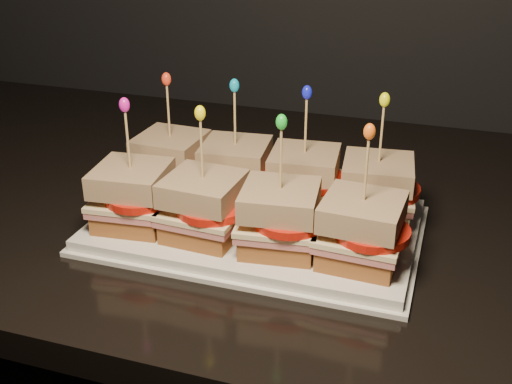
% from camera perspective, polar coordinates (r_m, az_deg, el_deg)
% --- Properties ---
extents(granite_slab, '(2.43, 0.72, 0.04)m').
position_cam_1_polar(granite_slab, '(0.89, -0.57, -0.99)').
color(granite_slab, black).
rests_on(granite_slab, cabinet).
extents(platter, '(0.38, 0.23, 0.02)m').
position_cam_1_polar(platter, '(0.78, 0.00, -3.04)').
color(platter, white).
rests_on(platter, granite_slab).
extents(platter_rim, '(0.39, 0.25, 0.01)m').
position_cam_1_polar(platter_rim, '(0.78, 0.00, -3.43)').
color(platter_rim, white).
rests_on(platter_rim, granite_slab).
extents(sandwich_0_bread_bot, '(0.08, 0.08, 0.02)m').
position_cam_1_polar(sandwich_0_bread_bot, '(0.86, -7.42, 1.14)').
color(sandwich_0_bread_bot, brown).
rests_on(sandwich_0_bread_bot, platter).
extents(sandwich_0_ham, '(0.09, 0.09, 0.01)m').
position_cam_1_polar(sandwich_0_ham, '(0.85, -7.48, 2.05)').
color(sandwich_0_ham, '#BE6566').
rests_on(sandwich_0_ham, sandwich_0_bread_bot).
extents(sandwich_0_cheese, '(0.09, 0.09, 0.01)m').
position_cam_1_polar(sandwich_0_cheese, '(0.85, -7.51, 2.48)').
color(sandwich_0_cheese, beige).
rests_on(sandwich_0_cheese, sandwich_0_ham).
extents(sandwich_0_tomato, '(0.08, 0.08, 0.01)m').
position_cam_1_polar(sandwich_0_tomato, '(0.84, -6.97, 2.70)').
color(sandwich_0_tomato, red).
rests_on(sandwich_0_tomato, sandwich_0_cheese).
extents(sandwich_0_bread_top, '(0.08, 0.08, 0.03)m').
position_cam_1_polar(sandwich_0_bread_top, '(0.84, -7.61, 4.10)').
color(sandwich_0_bread_top, '#532D10').
rests_on(sandwich_0_bread_top, sandwich_0_tomato).
extents(sandwich_0_pick, '(0.00, 0.00, 0.09)m').
position_cam_1_polar(sandwich_0_pick, '(0.83, -7.78, 6.92)').
color(sandwich_0_pick, tan).
rests_on(sandwich_0_pick, sandwich_0_bread_top).
extents(sandwich_0_frill, '(0.01, 0.01, 0.02)m').
position_cam_1_polar(sandwich_0_frill, '(0.81, -7.97, 9.92)').
color(sandwich_0_frill, red).
rests_on(sandwich_0_frill, sandwich_0_pick).
extents(sandwich_1_bread_bot, '(0.09, 0.09, 0.02)m').
position_cam_1_polar(sandwich_1_bread_bot, '(0.83, -1.80, 0.34)').
color(sandwich_1_bread_bot, brown).
rests_on(sandwich_1_bread_bot, platter).
extents(sandwich_1_ham, '(0.10, 0.09, 0.01)m').
position_cam_1_polar(sandwich_1_ham, '(0.82, -1.81, 1.29)').
color(sandwich_1_ham, '#BE6566').
rests_on(sandwich_1_ham, sandwich_1_bread_bot).
extents(sandwich_1_cheese, '(0.10, 0.09, 0.01)m').
position_cam_1_polar(sandwich_1_cheese, '(0.82, -1.82, 1.73)').
color(sandwich_1_cheese, beige).
rests_on(sandwich_1_cheese, sandwich_1_ham).
extents(sandwich_1_tomato, '(0.08, 0.08, 0.01)m').
position_cam_1_polar(sandwich_1_tomato, '(0.81, -1.17, 1.95)').
color(sandwich_1_tomato, red).
rests_on(sandwich_1_tomato, sandwich_1_cheese).
extents(sandwich_1_bread_top, '(0.09, 0.09, 0.03)m').
position_cam_1_polar(sandwich_1_bread_top, '(0.81, -1.84, 3.40)').
color(sandwich_1_bread_top, '#532D10').
rests_on(sandwich_1_bread_top, sandwich_1_tomato).
extents(sandwich_1_pick, '(0.00, 0.00, 0.09)m').
position_cam_1_polar(sandwich_1_pick, '(0.79, -1.89, 6.33)').
color(sandwich_1_pick, tan).
rests_on(sandwich_1_pick, sandwich_1_bread_top).
extents(sandwich_1_frill, '(0.01, 0.01, 0.02)m').
position_cam_1_polar(sandwich_1_frill, '(0.78, -1.94, 9.45)').
color(sandwich_1_frill, '#0E90B5').
rests_on(sandwich_1_frill, sandwich_1_pick).
extents(sandwich_2_bread_bot, '(0.09, 0.09, 0.02)m').
position_cam_1_polar(sandwich_2_bread_bot, '(0.81, 4.22, -0.51)').
color(sandwich_2_bread_bot, brown).
rests_on(sandwich_2_bread_bot, platter).
extents(sandwich_2_ham, '(0.10, 0.09, 0.01)m').
position_cam_1_polar(sandwich_2_ham, '(0.80, 4.25, 0.46)').
color(sandwich_2_ham, '#BE6566').
rests_on(sandwich_2_ham, sandwich_2_bread_bot).
extents(sandwich_2_cheese, '(0.10, 0.09, 0.01)m').
position_cam_1_polar(sandwich_2_cheese, '(0.80, 4.27, 0.91)').
color(sandwich_2_cheese, beige).
rests_on(sandwich_2_cheese, sandwich_2_ham).
extents(sandwich_2_tomato, '(0.08, 0.08, 0.01)m').
position_cam_1_polar(sandwich_2_tomato, '(0.78, 5.03, 1.12)').
color(sandwich_2_tomato, red).
rests_on(sandwich_2_tomato, sandwich_2_cheese).
extents(sandwich_2_bread_top, '(0.09, 0.09, 0.03)m').
position_cam_1_polar(sandwich_2_bread_top, '(0.79, 4.33, 2.62)').
color(sandwich_2_bread_top, '#532D10').
rests_on(sandwich_2_bread_top, sandwich_2_tomato).
extents(sandwich_2_pick, '(0.00, 0.00, 0.09)m').
position_cam_1_polar(sandwich_2_pick, '(0.77, 4.44, 5.62)').
color(sandwich_2_pick, tan).
rests_on(sandwich_2_pick, sandwich_2_bread_top).
extents(sandwich_2_frill, '(0.01, 0.01, 0.02)m').
position_cam_1_polar(sandwich_2_frill, '(0.75, 4.55, 8.83)').
color(sandwich_2_frill, '#1319CE').
rests_on(sandwich_2_frill, sandwich_2_pick).
extents(sandwich_3_bread_bot, '(0.09, 0.09, 0.02)m').
position_cam_1_polar(sandwich_3_bread_bot, '(0.79, 10.51, -1.40)').
color(sandwich_3_bread_bot, brown).
rests_on(sandwich_3_bread_bot, platter).
extents(sandwich_3_ham, '(0.10, 0.09, 0.01)m').
position_cam_1_polar(sandwich_3_ham, '(0.78, 10.60, -0.42)').
color(sandwich_3_ham, '#BE6566').
rests_on(sandwich_3_ham, sandwich_3_bread_bot).
extents(sandwich_3_cheese, '(0.10, 0.10, 0.01)m').
position_cam_1_polar(sandwich_3_cheese, '(0.78, 10.64, 0.04)').
color(sandwich_3_cheese, beige).
rests_on(sandwich_3_cheese, sandwich_3_ham).
extents(sandwich_3_tomato, '(0.08, 0.08, 0.01)m').
position_cam_1_polar(sandwich_3_tomato, '(0.77, 11.50, 0.23)').
color(sandwich_3_tomato, red).
rests_on(sandwich_3_tomato, sandwich_3_cheese).
extents(sandwich_3_bread_top, '(0.09, 0.09, 0.03)m').
position_cam_1_polar(sandwich_3_bread_top, '(0.77, 10.80, 1.76)').
color(sandwich_3_bread_top, '#532D10').
rests_on(sandwich_3_bread_top, sandwich_3_tomato).
extents(sandwich_3_pick, '(0.00, 0.00, 0.09)m').
position_cam_1_polar(sandwich_3_pick, '(0.75, 11.07, 4.80)').
color(sandwich_3_pick, tan).
rests_on(sandwich_3_pick, sandwich_3_bread_top).
extents(sandwich_3_frill, '(0.01, 0.01, 0.02)m').
position_cam_1_polar(sandwich_3_frill, '(0.74, 11.36, 8.05)').
color(sandwich_3_frill, '#E4EC0E').
rests_on(sandwich_3_frill, sandwich_3_pick).
extents(sandwich_4_bread_bot, '(0.09, 0.09, 0.02)m').
position_cam_1_polar(sandwich_4_bread_bot, '(0.78, -10.74, -2.02)').
color(sandwich_4_bread_bot, brown).
rests_on(sandwich_4_bread_bot, platter).
extents(sandwich_4_ham, '(0.10, 0.09, 0.01)m').
position_cam_1_polar(sandwich_4_ham, '(0.77, -10.83, -1.03)').
color(sandwich_4_ham, '#BE6566').
rests_on(sandwich_4_ham, sandwich_4_bread_bot).
extents(sandwich_4_cheese, '(0.10, 0.09, 0.01)m').
position_cam_1_polar(sandwich_4_cheese, '(0.77, -10.87, -0.56)').
color(sandwich_4_cheese, beige).
rests_on(sandwich_4_cheese, sandwich_4_ham).
extents(sandwich_4_tomato, '(0.08, 0.08, 0.01)m').
position_cam_1_polar(sandwich_4_tomato, '(0.75, -10.33, -0.37)').
color(sandwich_4_tomato, red).
rests_on(sandwich_4_tomato, sandwich_4_cheese).
extents(sandwich_4_bread_top, '(0.09, 0.09, 0.03)m').
position_cam_1_polar(sandwich_4_bread_top, '(0.75, -11.03, 1.19)').
color(sandwich_4_bread_top, '#532D10').
rests_on(sandwich_4_bread_top, sandwich_4_tomato).
extents(sandwich_4_pick, '(0.00, 0.00, 0.09)m').
position_cam_1_polar(sandwich_4_pick, '(0.74, -11.32, 4.29)').
color(sandwich_4_pick, tan).
rests_on(sandwich_4_pick, sandwich_4_bread_top).
extents(sandwich_4_frill, '(0.01, 0.01, 0.02)m').
position_cam_1_polar(sandwich_4_frill, '(0.72, -11.63, 7.60)').
color(sandwich_4_frill, '#D3179A').
rests_on(sandwich_4_frill, sandwich_4_pick).
extents(sandwich_5_bread_bot, '(0.08, 0.08, 0.02)m').
position_cam_1_polar(sandwich_5_bread_bot, '(0.74, -4.60, -3.06)').
color(sandwich_5_bread_bot, brown).
rests_on(sandwich_5_bread_bot, platter).
extents(sandwich_5_ham, '(0.09, 0.09, 0.01)m').
position_cam_1_polar(sandwich_5_ham, '(0.73, -4.64, -2.03)').
color(sandwich_5_ham, '#BE6566').
rests_on(sandwich_5_ham, sandwich_5_bread_bot).
extents(sandwich_5_cheese, '(0.09, 0.09, 0.01)m').
position_cam_1_polar(sandwich_5_cheese, '(0.73, -4.66, -1.54)').
color(sandwich_5_cheese, beige).
rests_on(sandwich_5_cheese, sandwich_5_ham).
extents(sandwich_5_tomato, '(0.08, 0.08, 0.01)m').
position_cam_1_polar(sandwich_5_tomato, '(0.72, -3.97, -1.36)').
color(sandwich_5_tomato, red).
rests_on(sandwich_5_tomato, sandwich_5_cheese).
extents(sandwich_5_bread_top, '(0.09, 0.09, 0.03)m').
position_cam_1_polar(sandwich_5_bread_top, '(0.72, -4.73, 0.29)').
color(sandwich_5_bread_top, '#532D10').
rests_on(sandwich_5_bread_top, sandwich_5_tomato).
extents(sandwich_5_pick, '(0.00, 0.00, 0.09)m').
position_cam_1_polar(sandwich_5_pick, '(0.70, -4.86, 3.52)').
color(sandwich_5_pick, tan).
rests_on(sandwich_5_pick, sandwich_5_bread_top).
extents(sandwich_5_frill, '(0.01, 0.01, 0.02)m').
position_cam_1_polar(sandwich_5_frill, '(0.68, -5.00, 7.01)').
color(sandwich_5_frill, yellow).
rests_on(sandwich_5_frill, sandwich_5_pick).
extents(sandwich_6_bread_bot, '(0.09, 0.09, 0.02)m').
position_cam_1_polar(sandwich_6_bread_bot, '(0.71, 2.09, -4.15)').
color(sandwich_6_bread_bot, brown).
rests_on(sandwich_6_bread_bot, platter).
extents(sandwich_6_ham, '(0.10, 0.09, 0.01)m').
position_cam_1_polar(sandwich_6_ham, '(0.71, 2.11, -3.09)').
color(sandwich_6_ham, '#BE6566').
rests_on(sandwich_6_ham, sandwich_6_bread_bot).
extents(sandwich_6_cheese, '(0.10, 0.10, 0.01)m').
position_cam_1_polar(sandwich_6_cheese, '(0.70, 2.12, -2.59)').
color(sandwich_6_cheese, beige).
rests_on(sandwich_6_cheese, sandwich_6_ham).
extents(sandwich_6_tomato, '(0.08, 0.08, 0.01)m').
position_cam_1_polar(sandwich_6_tomato, '(0.69, 2.95, -2.42)').
color(sandwich_6_tomato, red).
rests_on(sandwich_6_tomato, sandwich_6_cheese).
extents(sandwich_6_bread_top, '(0.09, 0.09, 0.03)m').
position_cam_1_polar(sandwich_6_bread_top, '(0.69, 2.15, -0.71)').
color(sandwich_6_bread_top, '#532D10').
rests_on(sandwich_6_bread_top, sandwich_6_tomato).
extents(sandwich_6_pick, '(0.00, 0.00, 0.09)m').
position_cam_1_polar(sandwich_6_pick, '(0.67, 2.22, 2.63)').
color(sandwich_6_pick, tan).
rests_on(sandwich_6_pick, sandwich_6_bread_top).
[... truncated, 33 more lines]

